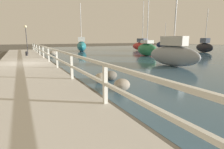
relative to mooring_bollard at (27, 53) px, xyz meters
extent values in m
plane|color=#4C473D|center=(-0.31, -5.92, -0.46)|extent=(120.00, 120.00, 0.00)
cube|color=beige|center=(-0.31, -5.92, -0.35)|extent=(3.41, 36.00, 0.24)
cube|color=silver|center=(1.29, -15.64, 0.30)|extent=(0.10, 0.10, 1.05)
cube|color=silver|center=(1.29, -12.40, 0.30)|extent=(0.10, 0.10, 1.05)
cube|color=silver|center=(1.29, -9.16, 0.30)|extent=(0.10, 0.10, 1.05)
cube|color=silver|center=(1.29, -5.92, 0.30)|extent=(0.10, 0.10, 1.05)
cube|color=silver|center=(1.29, -2.68, 0.30)|extent=(0.10, 0.10, 1.05)
cube|color=silver|center=(1.29, 0.56, 0.30)|extent=(0.10, 0.10, 1.05)
cube|color=silver|center=(1.29, 3.80, 0.30)|extent=(0.10, 0.10, 1.05)
cube|color=silver|center=(1.29, 7.04, 0.30)|extent=(0.10, 0.10, 1.05)
cube|color=silver|center=(1.29, 10.28, 0.30)|extent=(0.10, 0.10, 1.05)
cube|color=silver|center=(1.29, -5.92, 0.78)|extent=(0.09, 32.50, 0.08)
cube|color=silver|center=(1.29, -5.92, 0.30)|extent=(0.09, 32.50, 0.08)
ellipsoid|color=gray|center=(2.63, -14.23, -0.23)|extent=(0.61, 0.55, 0.46)
ellipsoid|color=#666056|center=(3.07, -12.50, -0.25)|extent=(0.58, 0.52, 0.44)
ellipsoid|color=gray|center=(2.47, -12.74, -0.25)|extent=(0.58, 0.52, 0.43)
ellipsoid|color=gray|center=(2.79, 1.56, -0.19)|extent=(0.74, 0.67, 0.56)
cylinder|color=black|center=(0.00, 0.00, -0.06)|extent=(0.21, 0.21, 0.33)
sphere|color=black|center=(0.00, 0.00, 0.14)|extent=(0.19, 0.19, 0.19)
cylinder|color=#2D2D33|center=(0.21, 2.40, 1.19)|extent=(0.07, 0.07, 2.84)
sphere|color=beige|center=(0.21, 2.40, 2.76)|extent=(0.30, 0.30, 0.30)
ellipsoid|color=black|center=(23.02, -3.18, 0.21)|extent=(2.00, 3.57, 1.33)
cube|color=#4C566B|center=(23.02, -3.18, 1.22)|extent=(1.05, 1.44, 0.69)
cylinder|color=silver|center=(23.02, -3.18, 3.21)|extent=(0.09, 0.09, 4.68)
ellipsoid|color=#1E707A|center=(8.16, 7.49, 0.30)|extent=(2.91, 5.42, 1.50)
cube|color=silver|center=(8.16, 7.49, 1.38)|extent=(1.57, 2.28, 0.67)
cylinder|color=silver|center=(8.16, 7.49, 3.91)|extent=(0.09, 0.09, 5.72)
ellipsoid|color=red|center=(17.29, 3.88, 0.24)|extent=(1.40, 5.06, 1.40)
cube|color=#4C566B|center=(17.29, 3.88, 1.23)|extent=(0.96, 1.75, 0.58)
cylinder|color=silver|center=(17.29, 3.88, 4.09)|extent=(0.09, 0.09, 6.30)
ellipsoid|color=#192347|center=(24.81, 6.55, 0.31)|extent=(1.69, 4.19, 1.53)
cube|color=silver|center=(24.81, 6.55, 1.37)|extent=(1.01, 1.67, 0.60)
cylinder|color=silver|center=(24.81, 6.55, 2.83)|extent=(0.09, 0.09, 3.53)
ellipsoid|color=gray|center=(8.94, -10.63, 0.25)|extent=(1.51, 4.12, 1.42)
cube|color=beige|center=(8.94, -10.63, 1.28)|extent=(0.94, 1.86, 0.64)
cylinder|color=silver|center=(8.94, -10.63, 2.76)|extent=(0.09, 0.09, 3.60)
ellipsoid|color=#236B42|center=(12.11, -3.78, 0.24)|extent=(1.40, 3.20, 1.40)
cube|color=silver|center=(12.11, -3.78, 1.12)|extent=(0.93, 1.35, 0.35)
cylinder|color=silver|center=(12.11, -3.78, 3.39)|extent=(0.09, 0.09, 4.90)
camera|label=1|loc=(-0.54, -19.51, 1.40)|focal=28.00mm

